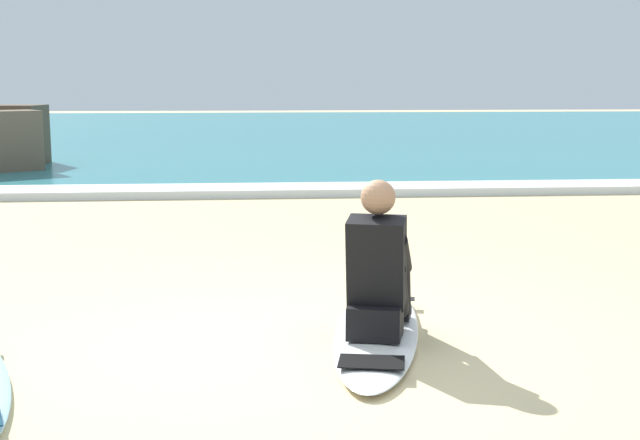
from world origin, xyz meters
The scene contains 5 objects.
ground_plane centered at (0.00, 0.00, 0.00)m, with size 80.00×80.00×0.00m, color beige.
sea centered at (0.00, 20.82, 0.05)m, with size 80.00×28.00×0.10m, color teal.
breaking_foam centered at (0.00, 7.12, 0.06)m, with size 80.00×0.90×0.11m, color white.
surfboard_main centered at (0.53, 0.24, 0.04)m, with size 0.95×2.39×0.08m.
surfer_seated centered at (0.51, 0.07, 0.44)m, with size 0.51×0.76×0.95m.
Camera 1 is at (-0.28, -5.00, 1.61)m, focal length 48.35 mm.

